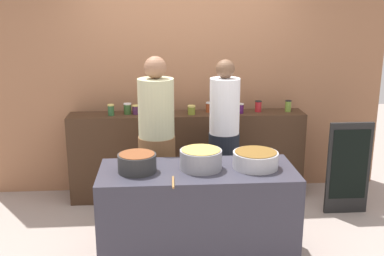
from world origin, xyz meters
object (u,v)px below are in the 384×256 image
at_px(preserve_jar_2, 136,110).
at_px(cook_with_tongs, 157,151).
at_px(preserve_jar_6, 226,106).
at_px(preserve_jar_4, 191,110).
at_px(preserve_jar_1, 127,109).
at_px(preserve_jar_5, 209,107).
at_px(cook_in_cap, 224,147).
at_px(preserve_jar_0, 111,110).
at_px(preserve_jar_9, 288,106).
at_px(cooking_pot_center, 201,159).
at_px(cooking_pot_right, 256,160).
at_px(wooden_spoon, 173,182).
at_px(cooking_pot_left, 137,163).
at_px(preserve_jar_7, 241,108).
at_px(preserve_jar_3, 164,109).
at_px(chalkboard_sign, 349,168).
at_px(preserve_jar_8, 258,106).

distance_m(preserve_jar_2, cook_with_tongs, 0.78).
bearing_deg(preserve_jar_6, preserve_jar_4, -166.41).
height_order(preserve_jar_1, preserve_jar_5, preserve_jar_1).
bearing_deg(cook_in_cap, cook_with_tongs, -168.84).
relative_size(preserve_jar_0, preserve_jar_9, 0.95).
relative_size(cooking_pot_center, cooking_pot_right, 0.92).
relative_size(preserve_jar_1, preserve_jar_5, 1.05).
bearing_deg(preserve_jar_5, cook_in_cap, -80.50).
bearing_deg(cooking_pot_center, preserve_jar_0, 123.35).
bearing_deg(cook_in_cap, wooden_spoon, -116.35).
distance_m(preserve_jar_9, cooking_pot_left, 2.21).
height_order(preserve_jar_6, preserve_jar_7, preserve_jar_6).
distance_m(preserve_jar_9, wooden_spoon, 2.22).
bearing_deg(cooking_pot_center, preserve_jar_5, 81.16).
height_order(preserve_jar_3, chalkboard_sign, preserve_jar_3).
distance_m(preserve_jar_3, cooking_pot_left, 1.41).
xyz_separation_m(preserve_jar_2, preserve_jar_3, (0.32, -0.04, 0.01)).
distance_m(cooking_pot_left, cook_in_cap, 1.23).
xyz_separation_m(preserve_jar_1, preserve_jar_8, (1.51, 0.01, 0.00)).
bearing_deg(chalkboard_sign, preserve_jar_1, 166.14).
height_order(preserve_jar_3, cooking_pot_right, preserve_jar_3).
relative_size(preserve_jar_2, preserve_jar_8, 0.82).
relative_size(preserve_jar_0, cooking_pot_center, 0.35).
xyz_separation_m(preserve_jar_3, preserve_jar_9, (1.44, 0.05, 0.00)).
height_order(preserve_jar_7, cook_in_cap, cook_in_cap).
bearing_deg(preserve_jar_3, preserve_jar_0, 179.76).
height_order(preserve_jar_3, cooking_pot_left, preserve_jar_3).
bearing_deg(preserve_jar_0, cooking_pot_left, -76.09).
xyz_separation_m(preserve_jar_8, wooden_spoon, (-1.05, -1.73, -0.22)).
distance_m(preserve_jar_1, cooking_pot_center, 1.58).
distance_m(preserve_jar_4, chalkboard_sign, 1.83).
bearing_deg(chalkboard_sign, preserve_jar_8, 146.04).
height_order(preserve_jar_5, cooking_pot_right, preserve_jar_5).
distance_m(preserve_jar_1, preserve_jar_8, 1.51).
bearing_deg(preserve_jar_0, preserve_jar_4, -1.13).
bearing_deg(preserve_jar_1, cook_in_cap, -28.96).
height_order(cooking_pot_left, cook_in_cap, cook_in_cap).
height_order(cook_in_cap, chalkboard_sign, cook_in_cap).
xyz_separation_m(cooking_pot_right, cook_in_cap, (-0.16, 0.84, -0.15)).
bearing_deg(preserve_jar_3, preserve_jar_6, 6.60).
bearing_deg(preserve_jar_8, preserve_jar_4, -174.22).
xyz_separation_m(preserve_jar_0, preserve_jar_6, (1.31, 0.08, 0.01)).
bearing_deg(preserve_jar_9, preserve_jar_2, -179.86).
distance_m(cooking_pot_right, cook_in_cap, 0.86).
bearing_deg(preserve_jar_3, preserve_jar_7, 0.22).
bearing_deg(wooden_spoon, cooking_pot_center, 51.75).
bearing_deg(preserve_jar_6, preserve_jar_8, -2.87).
bearing_deg(cooking_pot_center, preserve_jar_9, 50.56).
height_order(preserve_jar_3, preserve_jar_6, preserve_jar_6).
bearing_deg(cooking_pot_center, wooden_spoon, -128.25).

